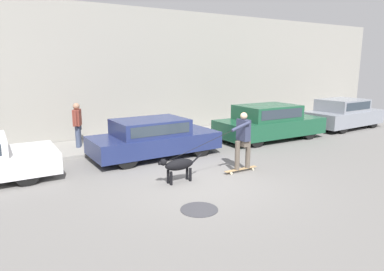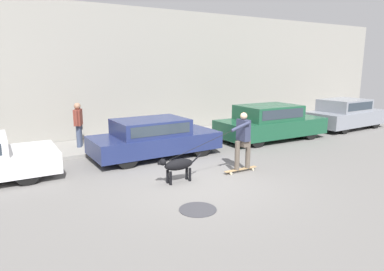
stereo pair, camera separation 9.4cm
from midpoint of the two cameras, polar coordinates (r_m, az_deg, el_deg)
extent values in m
plane|color=slate|center=(8.83, 1.82, -7.73)|extent=(36.00, 36.00, 0.00)
cube|color=gray|center=(14.13, -12.51, 10.06)|extent=(32.00, 0.30, 5.19)
cube|color=gray|center=(13.18, -10.15, -1.10)|extent=(30.00, 2.35, 0.11)
cylinder|color=black|center=(10.99, -26.32, -3.33)|extent=(0.63, 0.21, 0.63)
cylinder|color=black|center=(9.45, -25.55, -5.58)|extent=(0.63, 0.21, 0.63)
cylinder|color=black|center=(12.42, -2.10, -0.39)|extent=(0.67, 0.21, 0.67)
cylinder|color=black|center=(11.15, 1.75, -1.78)|extent=(0.67, 0.21, 0.67)
cylinder|color=black|center=(11.42, -13.30, -1.79)|extent=(0.67, 0.21, 0.67)
cylinder|color=black|center=(10.02, -10.53, -3.54)|extent=(0.67, 0.21, 0.67)
cube|color=navy|center=(11.16, -5.88, -1.10)|extent=(4.13, 1.80, 0.55)
cube|color=navy|center=(10.98, -6.71, 1.45)|extent=(2.25, 1.61, 0.49)
cube|color=#28333D|center=(10.27, -4.83, 0.92)|extent=(1.96, 0.03, 0.32)
cylinder|color=black|center=(15.55, 14.92, 1.64)|extent=(0.65, 0.22, 0.64)
cylinder|color=black|center=(14.48, 19.32, 0.64)|extent=(0.65, 0.22, 0.64)
cylinder|color=black|center=(13.80, 6.74, 0.71)|extent=(0.65, 0.22, 0.64)
cylinder|color=black|center=(12.58, 11.02, -0.51)|extent=(0.65, 0.22, 0.64)
cube|color=#194C33|center=(14.02, 13.22, 1.43)|extent=(4.46, 1.96, 0.63)
cube|color=#194C33|center=(13.81, 12.79, 3.81)|extent=(2.37, 1.72, 0.56)
cube|color=#28333D|center=(13.21, 15.21, 3.46)|extent=(2.05, 0.07, 0.36)
cylinder|color=black|center=(19.04, 24.33, 2.75)|extent=(0.63, 0.22, 0.63)
cylinder|color=black|center=(18.28, 28.32, 2.05)|extent=(0.63, 0.22, 0.63)
cylinder|color=black|center=(17.06, 19.90, 2.16)|extent=(0.63, 0.22, 0.63)
cylinder|color=black|center=(16.21, 24.17, 1.36)|extent=(0.63, 0.22, 0.63)
cube|color=gray|center=(17.59, 24.31, 2.74)|extent=(3.98, 1.91, 0.64)
cube|color=gray|center=(17.39, 24.19, 4.64)|extent=(2.16, 1.66, 0.55)
cube|color=#28333D|center=(16.97, 26.45, 4.38)|extent=(1.85, 0.08, 0.35)
cylinder|color=black|center=(8.57, -3.27, -7.14)|extent=(0.07, 0.07, 0.34)
cylinder|color=black|center=(8.70, -3.77, -6.85)|extent=(0.07, 0.07, 0.34)
cylinder|color=black|center=(8.83, -0.05, -6.54)|extent=(0.07, 0.07, 0.34)
cylinder|color=black|center=(8.96, -0.58, -6.27)|extent=(0.07, 0.07, 0.34)
ellipsoid|color=black|center=(8.67, -1.91, -4.85)|extent=(0.80, 0.30, 0.29)
sphere|color=black|center=(8.43, -4.59, -4.46)|extent=(0.17, 0.17, 0.17)
cylinder|color=black|center=(8.40, -5.06, -4.62)|extent=(0.10, 0.08, 0.08)
cylinder|color=black|center=(8.91, 1.04, -3.81)|extent=(0.32, 0.05, 0.24)
cylinder|color=beige|center=(9.42, 6.81, -6.31)|extent=(0.07, 0.03, 0.07)
cylinder|color=beige|center=(9.54, 6.27, -6.08)|extent=(0.07, 0.03, 0.07)
cylinder|color=beige|center=(9.90, 10.41, -5.54)|extent=(0.07, 0.03, 0.07)
cylinder|color=beige|center=(10.00, 9.85, -5.33)|extent=(0.07, 0.03, 0.07)
cube|color=#A88456|center=(9.70, 8.38, -5.57)|extent=(1.08, 0.13, 0.02)
cylinder|color=brown|center=(9.50, 7.82, -3.34)|extent=(0.14, 0.14, 0.81)
cylinder|color=brown|center=(9.74, 9.57, -3.03)|extent=(0.14, 0.14, 0.81)
cube|color=brown|center=(9.54, 8.77, -1.31)|extent=(0.17, 0.31, 0.16)
cube|color=#2D334C|center=(9.46, 8.84, 0.90)|extent=(0.20, 0.40, 0.59)
sphere|color=tan|center=(9.40, 8.91, 3.23)|extent=(0.19, 0.19, 0.19)
cylinder|color=#2D334C|center=(9.65, 7.93, 0.94)|extent=(0.09, 0.09, 0.56)
cylinder|color=#2D334C|center=(9.12, 8.40, 1.48)|extent=(0.56, 0.17, 0.27)
cylinder|color=black|center=(8.67, 1.38, -1.84)|extent=(1.88, 0.31, 0.69)
cylinder|color=#3D4760|center=(12.66, -17.99, 0.01)|extent=(0.16, 0.16, 0.76)
cylinder|color=#3D4760|center=(12.49, -18.15, -0.15)|extent=(0.16, 0.16, 0.76)
cube|color=brown|center=(12.47, -18.26, 2.89)|extent=(0.39, 0.50, 0.56)
cylinder|color=brown|center=(12.73, -18.02, 3.14)|extent=(0.10, 0.10, 0.53)
cylinder|color=brown|center=(12.20, -18.52, 2.76)|extent=(0.10, 0.10, 0.53)
sphere|color=#997056|center=(12.42, -18.38, 4.67)|extent=(0.22, 0.22, 0.22)
cube|color=black|center=(12.79, -17.91, 1.44)|extent=(0.19, 0.26, 0.24)
cylinder|color=#38383D|center=(7.23, 1.35, -12.22)|extent=(0.78, 0.78, 0.01)
camera|label=1|loc=(0.05, -89.73, 0.06)|focal=32.00mm
camera|label=2|loc=(0.05, 90.27, -0.06)|focal=32.00mm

